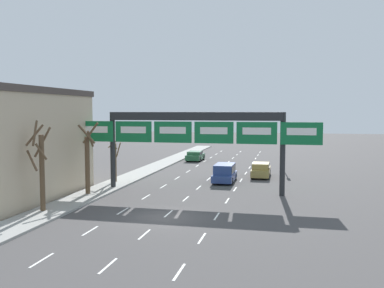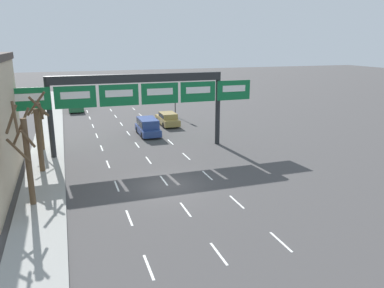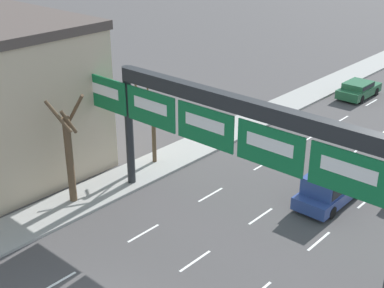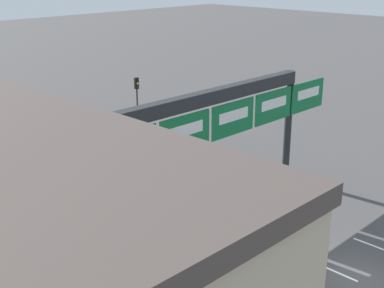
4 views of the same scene
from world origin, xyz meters
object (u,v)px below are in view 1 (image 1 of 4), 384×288
sign_gantry (194,128)px  traffic_light_near_gantry (284,145)px  suv_blue (225,172)px  tree_bare_closest (88,159)px  tree_bare_second (41,165)px  tree_bare_third (115,157)px  car_green (195,156)px  car_gold (261,169)px

sign_gantry → traffic_light_near_gantry: sign_gantry is taller
suv_blue → tree_bare_closest: size_ratio=0.78×
traffic_light_near_gantry → tree_bare_second: bearing=-123.6°
sign_gantry → tree_bare_closest: 9.13m
traffic_light_near_gantry → tree_bare_second: (-15.97, -24.02, 0.19)m
suv_blue → tree_bare_third: tree_bare_third is taller
car_green → suv_blue: 18.19m
sign_gantry → car_green: size_ratio=4.72×
sign_gantry → tree_bare_closest: bearing=-157.6°
car_gold → sign_gantry: bearing=-117.8°
car_gold → tree_bare_closest: size_ratio=0.82×
traffic_light_near_gantry → tree_bare_closest: (-15.58, -17.85, -0.09)m
car_green → tree_bare_third: tree_bare_third is taller
car_green → tree_bare_closest: tree_bare_closest is taller
tree_bare_closest → car_green: bearing=82.6°
car_gold → suv_blue: bearing=-128.9°
tree_bare_closest → tree_bare_third: 6.12m
car_green → suv_blue: bearing=-68.7°
car_green → sign_gantry: bearing=-78.1°
tree_bare_second → traffic_light_near_gantry: bearing=56.4°
sign_gantry → tree_bare_third: bearing=161.7°
suv_blue → tree_bare_second: 18.52m
traffic_light_near_gantry → tree_bare_third: tree_bare_third is taller
tree_bare_third → traffic_light_near_gantry: bearing=36.6°
car_green → car_gold: (9.85, -12.92, 0.08)m
car_green → car_gold: 16.25m
suv_blue → tree_bare_second: bearing=-124.3°
car_green → tree_bare_closest: bearing=-97.4°
suv_blue → tree_bare_second: (-10.36, -15.17, 2.28)m
tree_bare_second → tree_bare_third: (0.16, 12.27, -0.76)m
sign_gantry → tree_bare_third: (-8.36, 2.76, -2.96)m
sign_gantry → tree_bare_third: size_ratio=4.26×
tree_bare_closest → tree_bare_second: (-0.39, -6.17, 0.29)m
sign_gantry → suv_blue: size_ratio=4.57×
car_green → tree_bare_second: bearing=-96.7°
traffic_light_near_gantry → sign_gantry: bearing=-117.2°
car_gold → tree_bare_closest: (-13.23, -13.04, 2.17)m
sign_gantry → tree_bare_closest: (-8.13, -3.34, -2.48)m
tree_bare_second → sign_gantry: bearing=48.1°
tree_bare_closest → tree_bare_second: tree_bare_second is taller
car_green → tree_bare_second: 32.44m
car_gold → tree_bare_third: 15.24m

